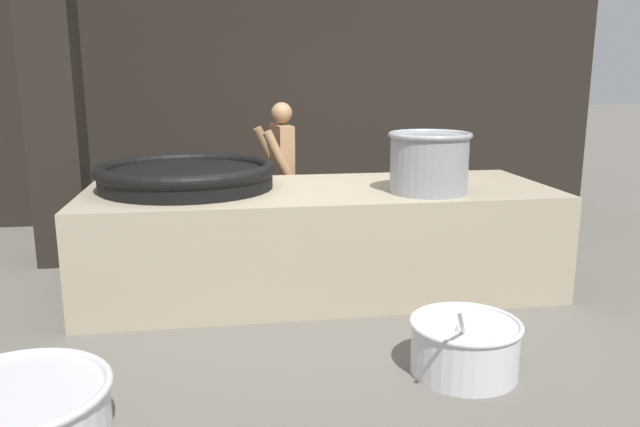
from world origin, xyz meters
name	(u,v)px	position (x,y,z in m)	size (l,w,h in m)	color
ground_plane	(320,287)	(0.00, 0.00, 0.00)	(60.00, 60.00, 0.00)	#666059
back_wall	(284,45)	(0.00, 2.86, 2.17)	(8.18, 0.24, 4.33)	black
support_pillar	(48,35)	(-2.35, 1.16, 2.17)	(0.46, 0.46, 4.33)	black
hearth_platform	(320,239)	(0.00, 0.00, 0.44)	(3.89, 1.46, 0.88)	tan
giant_wok_near	(187,175)	(-1.10, 0.17, 0.99)	(1.49, 1.49, 0.21)	black
stock_pot	(429,161)	(0.83, -0.33, 1.13)	(0.67, 0.67, 0.49)	gray
cook	(282,172)	(-0.21, 1.19, 0.83)	(0.39, 0.59, 1.54)	#9E7551
prep_bowl_vegetables	(465,344)	(0.64, -1.70, 0.19)	(0.69, 0.84, 0.62)	silver
prep_bowl_meat	(17,412)	(-1.86, -2.08, 0.17)	(0.94, 0.94, 0.31)	silver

